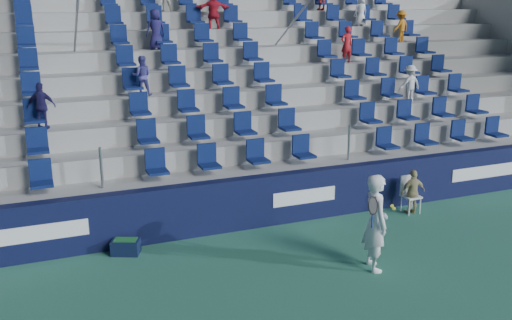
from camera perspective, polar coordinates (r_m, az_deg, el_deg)
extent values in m
plane|color=#2E6D54|center=(10.61, 4.69, -12.88)|extent=(70.00, 70.00, 0.00)
cube|color=#0E1235|center=(13.01, -1.39, -4.36)|extent=(24.00, 0.30, 1.20)
cube|color=white|center=(12.18, -23.94, -7.14)|extent=(3.20, 0.02, 0.34)
cube|color=white|center=(13.43, 4.87, -3.67)|extent=(1.60, 0.02, 0.34)
cube|color=white|center=(16.53, 22.22, -1.06)|extent=(2.40, 0.02, 0.34)
cube|color=#989893|center=(13.52, -2.24, -3.58)|extent=(24.00, 0.85, 1.20)
cube|color=#989893|center=(14.20, -3.39, -1.56)|extent=(24.00, 0.85, 1.70)
cube|color=#989893|center=(14.91, -4.44, 0.26)|extent=(24.00, 0.85, 2.20)
cube|color=#989893|center=(15.63, -5.39, 1.92)|extent=(24.00, 0.85, 2.70)
cube|color=#989893|center=(16.38, -6.25, 3.43)|extent=(24.00, 0.85, 3.20)
cube|color=#989893|center=(17.13, -7.04, 4.81)|extent=(24.00, 0.85, 3.70)
cube|color=#989893|center=(17.90, -7.77, 6.07)|extent=(24.00, 0.85, 4.20)
cube|color=#989893|center=(18.67, -8.44, 7.23)|extent=(24.00, 0.85, 4.70)
cube|color=#989893|center=(19.46, -9.06, 8.29)|extent=(24.00, 0.85, 5.20)
cube|color=#989893|center=(20.06, -9.56, 9.93)|extent=(24.00, 0.50, 6.20)
cube|color=#0C1A4A|center=(13.23, -2.28, 0.30)|extent=(16.05, 0.50, 0.70)
cube|color=#0C1A4A|center=(13.89, -3.47, 3.16)|extent=(16.05, 0.50, 0.70)
cube|color=#0C1A4A|center=(14.59, -4.56, 5.76)|extent=(16.05, 0.50, 0.70)
cube|color=#0C1A4A|center=(15.32, -5.55, 8.11)|extent=(16.05, 0.50, 0.70)
cube|color=#0C1A4A|center=(16.07, -6.46, 10.24)|extent=(16.05, 0.50, 0.70)
cube|color=#0C1A4A|center=(16.85, -7.30, 12.17)|extent=(16.05, 0.50, 0.70)
cube|color=#0C1A4A|center=(17.65, -8.07, 13.93)|extent=(16.05, 0.50, 0.70)
cube|color=#0C1A4A|center=(18.47, -8.79, 15.53)|extent=(16.05, 0.50, 0.70)
cylinder|color=gray|center=(15.50, -17.56, 12.39)|extent=(0.06, 7.68, 4.55)
cylinder|color=gray|center=(17.05, 3.49, 13.32)|extent=(0.06, 7.68, 4.55)
imported|color=silver|center=(20.10, 10.45, 14.46)|extent=(0.51, 0.36, 0.99)
imported|color=#B1171E|center=(17.91, 9.05, 11.33)|extent=(0.41, 0.29, 1.09)
imported|color=red|center=(17.92, -4.29, 14.82)|extent=(1.10, 0.40, 1.17)
imported|color=#1C184A|center=(16.61, -10.00, 12.74)|extent=(0.59, 0.43, 1.12)
imported|color=#C66D17|center=(19.98, 14.29, 12.84)|extent=(0.75, 0.57, 1.02)
imported|color=#1D184A|center=(13.89, -20.64, 5.07)|extent=(0.68, 0.46, 1.07)
imported|color=silver|center=(17.25, 15.13, 7.41)|extent=(0.69, 0.41, 1.05)
imported|color=#42408D|center=(14.89, -11.34, 8.26)|extent=(0.56, 0.48, 1.01)
imported|color=white|center=(11.21, 11.87, -6.13)|extent=(0.59, 0.78, 1.92)
cylinder|color=navy|center=(10.83, 11.53, -5.97)|extent=(0.03, 0.03, 0.28)
torus|color=black|center=(10.72, 11.62, -4.48)|extent=(0.30, 0.17, 0.28)
plane|color=#262626|center=(10.72, 11.62, -4.48)|extent=(0.30, 0.16, 0.29)
sphere|color=gold|center=(11.08, 13.62, -4.74)|extent=(0.07, 0.07, 0.07)
sphere|color=gold|center=(11.11, 13.45, -4.50)|extent=(0.07, 0.07, 0.07)
cube|color=white|center=(14.51, 15.26, -3.53)|extent=(0.41, 0.41, 0.04)
cube|color=white|center=(14.57, 14.89, -2.39)|extent=(0.40, 0.05, 0.49)
cylinder|color=white|center=(14.37, 15.06, -4.64)|extent=(0.03, 0.03, 0.40)
cylinder|color=white|center=(14.55, 16.09, -4.45)|extent=(0.03, 0.03, 0.40)
cylinder|color=white|center=(14.61, 14.31, -4.24)|extent=(0.03, 0.03, 0.40)
cylinder|color=white|center=(14.79, 15.33, -4.06)|extent=(0.03, 0.03, 0.40)
imported|color=tan|center=(14.43, 15.42, -3.09)|extent=(0.67, 0.32, 1.11)
cube|color=#0E1734|center=(12.20, -12.89, -8.45)|extent=(0.66, 0.56, 0.31)
cube|color=#1E662D|center=(12.18, -12.91, -8.15)|extent=(0.53, 0.43, 0.18)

